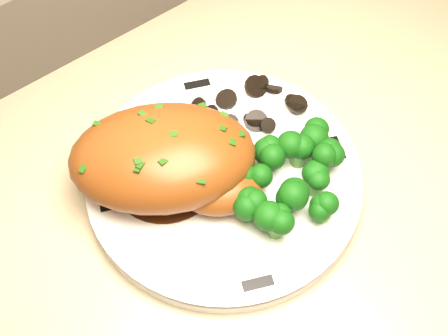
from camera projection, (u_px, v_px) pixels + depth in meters
plate at (224, 178)px, 0.60m from camera, size 0.34×0.34×0.02m
rim_accent_0 at (197, 84)px, 0.66m from camera, size 0.03×0.02×0.00m
rim_accent_1 at (104, 199)px, 0.58m from camera, size 0.02×0.03×0.00m
rim_accent_2 at (258, 283)px, 0.53m from camera, size 0.03×0.02×0.00m
rim_accent_3 at (337, 148)px, 0.61m from camera, size 0.02×0.03×0.00m
gravy_pool at (166, 176)px, 0.59m from camera, size 0.11×0.11×0.00m
chicken_breast at (169, 160)px, 0.56m from camera, size 0.23×0.21×0.07m
mushroom_pile at (249, 112)px, 0.63m from camera, size 0.10×0.08×0.03m
broccoli_florets at (291, 177)px, 0.57m from camera, size 0.14×0.11×0.04m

